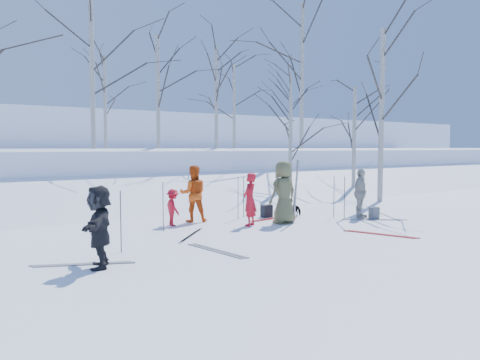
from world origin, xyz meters
TOP-DOWN VIEW (x-y plane):
  - ground at (0.00, 0.00)m, footprint 120.00×120.00m
  - snow_ramp at (0.00, 7.00)m, footprint 70.00×9.49m
  - snow_plateau at (0.00, 17.00)m, footprint 70.00×18.00m
  - far_hill at (0.00, 38.00)m, footprint 90.00×30.00m
  - skier_olive_center at (1.09, 0.80)m, footprint 0.94×0.64m
  - skier_red_north at (0.02, 1.03)m, footprint 0.67×0.61m
  - skier_redor_behind at (-0.99, 2.58)m, footprint 1.02×0.92m
  - skier_red_seated at (-1.82, 2.27)m, footprint 0.43×0.71m
  - skier_cream_east at (3.82, 0.27)m, footprint 1.01×0.71m
  - skier_grey_west at (-5.04, -1.26)m, footprint 0.98×1.51m
  - dog at (2.27, 1.79)m, footprint 0.58×0.58m
  - upright_ski_left at (1.38, 0.59)m, footprint 0.11×0.17m
  - upright_ski_right at (1.39, 0.61)m, footprint 0.14×0.23m
  - ski_pair_a at (3.85, -0.28)m, footprint 1.97×2.09m
  - ski_pair_b at (2.04, -2.00)m, footprint 1.44×2.03m
  - ski_pair_c at (-2.11, 0.61)m, footprint 2.10×2.10m
  - ski_pair_d at (-5.25, -0.87)m, footprint 1.59×2.05m
  - ski_pair_e at (1.41, 1.70)m, footprint 0.73×1.96m
  - ski_pair_f at (-2.49, -1.29)m, footprint 0.69×1.95m
  - ski_pole_a at (3.29, 0.45)m, footprint 0.02×0.02m
  - ski_pole_b at (0.80, 2.48)m, footprint 0.02×0.02m
  - ski_pole_c at (-4.27, -0.26)m, footprint 0.02×0.02m
  - ski_pole_d at (0.39, 2.19)m, footprint 0.02×0.02m
  - ski_pole_e at (3.15, 0.78)m, footprint 0.02×0.02m
  - ski_pole_f at (-2.44, 1.58)m, footprint 0.02×0.02m
  - backpack_red at (1.70, 1.26)m, footprint 0.32×0.22m
  - backpack_grey at (4.00, -0.14)m, footprint 0.30×0.20m
  - backpack_dark at (1.43, 2.08)m, footprint 0.34×0.24m
  - birch_plateau_b at (-1.57, 10.70)m, footprint 5.29×5.29m
  - birch_plateau_c at (13.22, 15.01)m, footprint 4.19×4.19m
  - birch_plateau_f at (0.70, 16.06)m, footprint 4.18×4.18m
  - birch_plateau_g at (10.24, 10.44)m, footprint 6.34×6.34m
  - birch_plateau_h at (6.96, 12.48)m, footprint 3.94×3.94m
  - birch_plateau_i at (4.74, 10.75)m, footprint 4.23×4.23m
  - birch_plateau_j at (1.92, 11.62)m, footprint 4.49×4.49m
  - birch_edge_b at (8.07, 2.99)m, footprint 5.60×5.60m
  - birch_edge_c at (9.10, 5.41)m, footprint 4.19×4.19m
  - birch_edge_e at (5.76, 6.06)m, footprint 3.74×3.74m

SIDE VIEW (x-z plane):
  - ground at x=0.00m, z-range 0.00..0.00m
  - ski_pair_a at x=3.85m, z-range 0.00..0.02m
  - ski_pair_b at x=2.04m, z-range 0.00..0.02m
  - ski_pair_c at x=-2.11m, z-range 0.00..0.02m
  - ski_pair_d at x=-5.25m, z-range 0.00..0.02m
  - ski_pair_e at x=1.41m, z-range 0.00..0.02m
  - ski_pair_f at x=-2.49m, z-range 0.00..0.02m
  - snow_ramp at x=0.00m, z-range -1.91..2.21m
  - backpack_grey at x=4.00m, z-range 0.00..0.38m
  - backpack_dark at x=1.43m, z-range 0.00..0.40m
  - backpack_red at x=1.70m, z-range 0.00..0.42m
  - dog at x=2.27m, z-range 0.00..0.48m
  - skier_red_seated at x=-1.82m, z-range 0.00..1.06m
  - ski_pole_a at x=3.29m, z-range 0.00..1.34m
  - ski_pole_b at x=0.80m, z-range 0.00..1.34m
  - ski_pole_c at x=-4.27m, z-range 0.00..1.34m
  - ski_pole_d at x=0.39m, z-range 0.00..1.34m
  - ski_pole_e at x=3.15m, z-range 0.00..1.34m
  - ski_pole_f at x=-2.44m, z-range 0.00..1.34m
  - skier_red_north at x=0.02m, z-range 0.00..1.53m
  - skier_grey_west at x=-5.04m, z-range 0.00..1.56m
  - skier_cream_east at x=3.82m, z-range 0.00..1.59m
  - skier_redor_behind at x=-0.99m, z-range 0.00..1.72m
  - skier_olive_center at x=1.09m, z-range 0.00..1.87m
  - upright_ski_left at x=1.38m, z-range 0.00..1.90m
  - upright_ski_right at x=1.39m, z-range 0.00..1.90m
  - snow_plateau at x=0.00m, z-range -0.10..2.10m
  - far_hill at x=0.00m, z-range -1.00..5.00m
  - birch_edge_e at x=5.76m, z-range 0.00..4.49m
  - birch_edge_c at x=9.10m, z-range 0.00..5.13m
  - birch_edge_b at x=8.07m, z-range 0.00..7.15m
  - birch_plateau_h at x=6.96m, z-range 2.20..6.98m
  - birch_plateau_f at x=0.70m, z-range 2.20..7.31m
  - birch_plateau_c at x=13.22m, z-range 2.20..7.33m
  - birch_plateau_i at x=4.74m, z-range 2.20..7.38m
  - birch_plateau_j at x=1.92m, z-range 2.20..7.76m
  - birch_plateau_b at x=-1.57m, z-range 2.20..8.90m
  - birch_plateau_g at x=10.24m, z-range 2.20..10.40m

